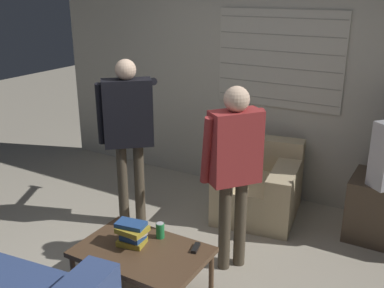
{
  "coord_description": "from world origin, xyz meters",
  "views": [
    {
      "loc": [
        1.9,
        -2.53,
        2.26
      ],
      "look_at": [
        0.11,
        0.55,
        1.0
      ],
      "focal_mm": 42.0,
      "sensor_mm": 36.0,
      "label": 1
    }
  ],
  "objects": [
    {
      "name": "armchair_beige",
      "position": [
        0.37,
        1.49,
        0.3
      ],
      "size": [
        0.91,
        0.99,
        0.73
      ],
      "rotation": [
        0.0,
        0.0,
        3.3
      ],
      "color": "#C6B289",
      "rests_on": "ground_plane"
    },
    {
      "name": "person_right_standing",
      "position": [
        0.53,
        0.48,
        0.98
      ],
      "size": [
        0.49,
        0.74,
        1.56
      ],
      "rotation": [
        0.0,
        0.0,
        0.91
      ],
      "color": "#4C4233",
      "rests_on": "ground_plane"
    },
    {
      "name": "wall_back",
      "position": [
        0.01,
        2.03,
        1.28
      ],
      "size": [
        5.2,
        0.08,
        2.55
      ],
      "color": "#BCB7A8",
      "rests_on": "ground_plane"
    },
    {
      "name": "person_left_standing",
      "position": [
        -0.63,
        0.64,
        1.05
      ],
      "size": [
        0.53,
        0.86,
        1.65
      ],
      "rotation": [
        0.0,
        0.0,
        0.72
      ],
      "color": "#4C4233",
      "rests_on": "ground_plane"
    },
    {
      "name": "spare_remote",
      "position": [
        0.47,
        -0.01,
        0.41
      ],
      "size": [
        0.07,
        0.14,
        0.02
      ],
      "rotation": [
        0.0,
        0.0,
        0.24
      ],
      "color": "black",
      "rests_on": "coffee_table"
    },
    {
      "name": "book_stack",
      "position": [
        0.02,
        -0.19,
        0.49
      ],
      "size": [
        0.24,
        0.19,
        0.19
      ],
      "color": "gold",
      "rests_on": "coffee_table"
    },
    {
      "name": "coffee_table",
      "position": [
        0.12,
        -0.22,
        0.36
      ],
      "size": [
        0.96,
        0.64,
        0.4
      ],
      "color": "brown",
      "rests_on": "ground_plane"
    },
    {
      "name": "soda_can",
      "position": [
        0.14,
        -0.0,
        0.46
      ],
      "size": [
        0.07,
        0.07,
        0.13
      ],
      "color": "#238E47",
      "rests_on": "coffee_table"
    },
    {
      "name": "ground_plane",
      "position": [
        0.0,
        0.0,
        0.0
      ],
      "size": [
        16.0,
        16.0,
        0.0
      ],
      "primitive_type": "plane",
      "color": "#B2A893"
    }
  ]
}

